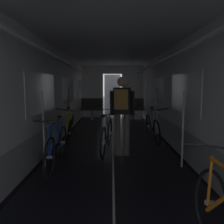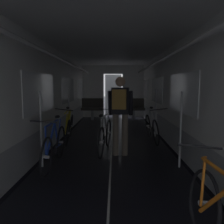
# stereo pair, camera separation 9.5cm
# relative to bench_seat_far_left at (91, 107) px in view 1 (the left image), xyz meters

# --- Properties ---
(train_car_shell) EXTENTS (3.14, 12.34, 2.57)m
(train_car_shell) POSITION_rel_bench_seat_far_left_xyz_m (0.90, -4.47, 1.13)
(train_car_shell) COLOR black
(train_car_shell) RESTS_ON ground
(bench_seat_far_left) EXTENTS (0.98, 0.51, 0.95)m
(bench_seat_far_left) POSITION_rel_bench_seat_far_left_xyz_m (0.00, 0.00, 0.00)
(bench_seat_far_left) COLOR gray
(bench_seat_far_left) RESTS_ON ground
(bench_seat_far_right) EXTENTS (0.98, 0.51, 0.95)m
(bench_seat_far_right) POSITION_rel_bench_seat_far_left_xyz_m (1.80, 0.00, 0.00)
(bench_seat_far_right) COLOR gray
(bench_seat_far_right) RESTS_ON ground
(bicycle_blue) EXTENTS (0.44, 1.69, 0.94)m
(bicycle_blue) POSITION_rel_bench_seat_far_left_xyz_m (-0.14, -5.93, -0.18)
(bicycle_blue) COLOR black
(bicycle_blue) RESTS_ON ground
(bicycle_white) EXTENTS (0.44, 1.69, 0.95)m
(bicycle_white) POSITION_rel_bench_seat_far_left_xyz_m (1.98, -3.93, -0.19)
(bicycle_white) COLOR black
(bicycle_white) RESTS_ON ground
(bicycle_yellow) EXTENTS (0.44, 1.69, 0.96)m
(bicycle_yellow) POSITION_rel_bench_seat_far_left_xyz_m (-0.25, -3.98, -0.19)
(bicycle_yellow) COLOR black
(bicycle_yellow) RESTS_ON ground
(person_cyclist_aisle) EXTENTS (0.55, 0.42, 1.69)m
(person_cyclist_aisle) POSITION_rel_bench_seat_far_left_xyz_m (1.09, -5.26, 0.45)
(person_cyclist_aisle) COLOR brown
(person_cyclist_aisle) RESTS_ON ground
(bicycle_silver_in_aisle) EXTENTS (0.44, 1.69, 0.94)m
(bicycle_silver_in_aisle) POSITION_rel_bench_seat_far_left_xyz_m (0.76, -4.99, -0.18)
(bicycle_silver_in_aisle) COLOR black
(bicycle_silver_in_aisle) RESTS_ON ground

